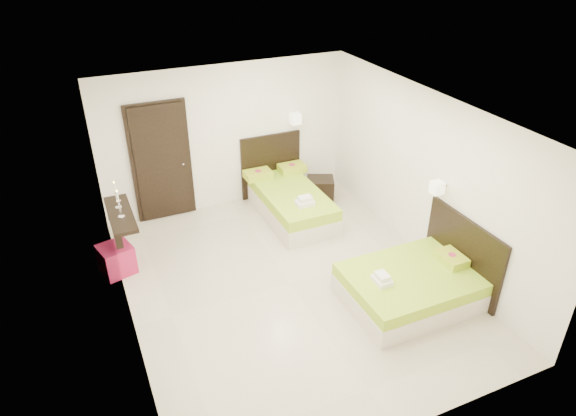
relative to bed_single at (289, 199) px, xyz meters
name	(u,v)px	position (x,y,z in m)	size (l,w,h in m)	color
floor	(290,283)	(-0.83, -1.86, -0.30)	(5.50, 5.50, 0.00)	beige
bed_single	(289,199)	(0.00, 0.00, 0.00)	(1.18, 1.96, 1.62)	beige
bed_double	(414,284)	(0.61, -2.88, -0.04)	(1.77, 1.51, 1.46)	beige
nightstand	(320,189)	(0.77, 0.28, -0.08)	(0.49, 0.43, 0.43)	black
ottoman	(117,259)	(-3.09, -0.53, -0.07)	(0.45, 0.45, 0.45)	#A21542
door	(161,163)	(-2.03, 0.84, 0.75)	(1.02, 0.15, 2.14)	black
console_shelf	(120,215)	(-2.91, -0.26, 0.52)	(0.35, 1.20, 0.78)	black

